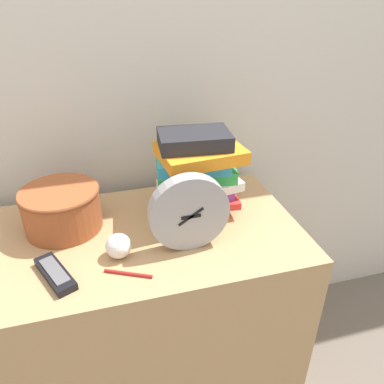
% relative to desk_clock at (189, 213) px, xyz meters
% --- Properties ---
extents(wall_back, '(6.00, 0.04, 2.40)m').
position_rel_desk_clock_xyz_m(wall_back, '(-0.17, 0.42, 0.37)').
color(wall_back, beige).
rests_on(wall_back, ground_plane).
extents(desk, '(1.02, 0.52, 0.72)m').
position_rel_desk_clock_xyz_m(desk, '(-0.17, 0.10, -0.47)').
color(desk, tan).
rests_on(desk, ground_plane).
extents(desk_clock, '(0.21, 0.04, 0.21)m').
position_rel_desk_clock_xyz_m(desk_clock, '(0.00, 0.00, 0.00)').
color(desk_clock, '#99999E').
rests_on(desk_clock, desk).
extents(book_stack, '(0.27, 0.22, 0.26)m').
position_rel_desk_clock_xyz_m(book_stack, '(0.06, 0.17, 0.03)').
color(book_stack, yellow).
rests_on(book_stack, desk).
extents(basket, '(0.22, 0.22, 0.12)m').
position_rel_desk_clock_xyz_m(basket, '(-0.33, 0.18, -0.04)').
color(basket, '#994C28').
rests_on(basket, desk).
extents(tv_remote, '(0.11, 0.16, 0.02)m').
position_rel_desk_clock_xyz_m(tv_remote, '(-0.35, -0.03, -0.10)').
color(tv_remote, black).
rests_on(tv_remote, desk).
extents(crumpled_paper_ball, '(0.07, 0.07, 0.07)m').
position_rel_desk_clock_xyz_m(crumpled_paper_ball, '(-0.19, 0.01, -0.07)').
color(crumpled_paper_ball, white).
rests_on(crumpled_paper_ball, desk).
extents(pen, '(0.11, 0.06, 0.01)m').
position_rel_desk_clock_xyz_m(pen, '(-0.17, -0.07, -0.10)').
color(pen, '#B21E1E').
rests_on(pen, desk).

